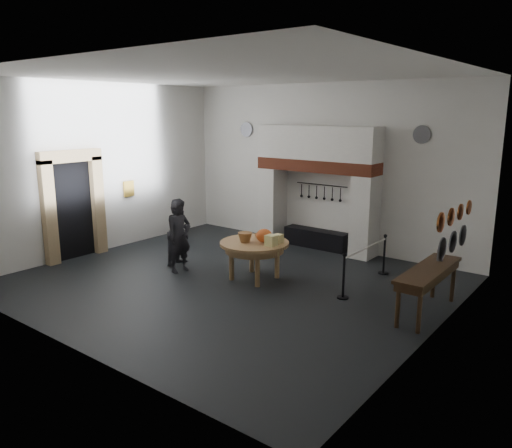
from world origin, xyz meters
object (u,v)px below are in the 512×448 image
Objects in this scene: barrier_post_far at (384,255)px; iron_range at (316,238)px; visitor_near at (179,237)px; side_table at (429,270)px; visitor_far at (180,232)px; work_table at (254,243)px; barrier_post_near at (344,277)px.

iron_range is at bearing 156.82° from barrier_post_far.
visitor_near is 5.65m from side_table.
side_table is at bearing -47.09° from barrier_post_far.
barrier_post_far is (4.33, 2.40, -0.38)m from visitor_far.
side_table is (5.95, 0.66, 0.04)m from visitor_far.
visitor_far is (-2.15, -0.25, -0.01)m from work_table.
side_table is 2.42m from barrier_post_far.
work_table is at bearing -84.72° from iron_range.
barrier_post_far is at bearing 44.60° from work_table.
iron_range is 2.70m from barrier_post_far.
barrier_post_far reaches higher than work_table.
visitor_far is 4.36m from barrier_post_near.
iron_range is 3.97m from visitor_far.
visitor_near is 0.57m from visitor_far.
visitor_far is 1.85× the size of barrier_post_far.
barrier_post_far is at bearing -46.02° from visitor_near.
visitor_far is (-1.85, -3.46, 0.58)m from iron_range.
side_table and barrier_post_far have the same top height.
visitor_far is 4.96m from barrier_post_far.
side_table is (5.55, 1.06, 0.02)m from visitor_near.
visitor_far is at bearing 53.50° from visitor_near.
visitor_near is 1.88× the size of barrier_post_far.
iron_range is at bearing -40.53° from visitor_far.
visitor_near is at bearing -169.22° from side_table.
barrier_post_far is at bearing 132.91° from side_table.
iron_range is at bearing 95.28° from work_table.
iron_range is at bearing 145.62° from side_table.
barrier_post_near reaches higher than iron_range.
visitor_near is at bearing -110.56° from iron_range.
work_table is 0.92× the size of visitor_near.
side_table is at bearing 8.99° from barrier_post_near.
work_table is 3.82m from side_table.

